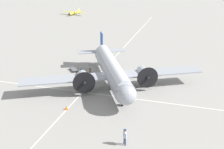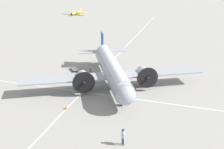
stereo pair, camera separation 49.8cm
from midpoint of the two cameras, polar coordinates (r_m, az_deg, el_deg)
name	(u,v)px [view 1 (the left image)]	position (r m, az deg, el deg)	size (l,w,h in m)	color
ground_plane	(112,85)	(42.87, -0.33, -2.19)	(300.00, 300.00, 0.00)	gray
apron_line_eastwest	(91,83)	(43.87, -4.54, -1.67)	(120.00, 0.16, 0.01)	silver
apron_line_northsouth	(105,95)	(39.78, -1.82, -4.18)	(0.16, 120.00, 0.01)	silver
airliner_main	(113,70)	(41.48, -0.22, 0.86)	(19.59, 24.87, 6.05)	#9399A3
crew_foreground	(125,135)	(29.08, 2.12, -12.23)	(0.46, 0.46, 1.80)	navy
suitcase_near_door	(90,71)	(48.03, -4.77, 0.80)	(0.39, 0.17, 0.61)	brown
suitcase_upright_spare	(81,71)	(48.09, -6.63, 0.77)	(0.38, 0.19, 0.63)	#232328
baggage_cart	(74,69)	(49.03, -8.07, 1.09)	(2.25, 2.16, 0.56)	#56565B
light_aircraft_distant	(74,13)	(103.95, -7.86, 12.33)	(6.92, 9.19, 1.81)	yellow
traffic_cone	(66,108)	(36.43, -9.63, -6.65)	(0.41, 0.41, 0.54)	orange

